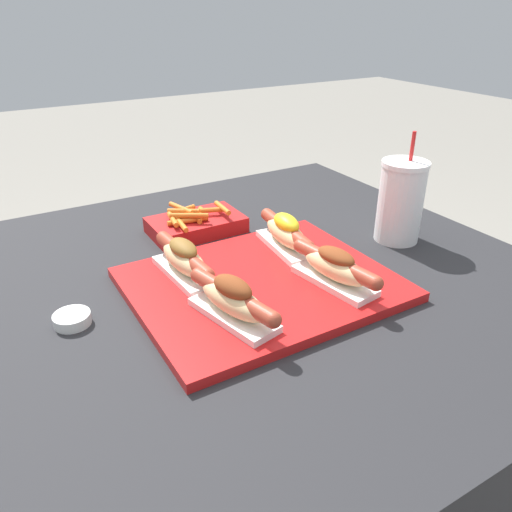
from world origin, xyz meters
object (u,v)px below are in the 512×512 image
at_px(hot_dog_1, 335,267).
at_px(sauce_bowl, 72,318).
at_px(drink_cup, 401,201).
at_px(serving_tray, 262,284).
at_px(hot_dog_0, 233,300).
at_px(hot_dog_2, 184,259).
at_px(hot_dog_3, 286,233).
at_px(fries_basket, 196,224).

height_order(hot_dog_1, sauce_bowl, hot_dog_1).
bearing_deg(drink_cup, serving_tray, -175.07).
xyz_separation_m(hot_dog_0, hot_dog_2, (-0.01, 0.17, -0.00)).
bearing_deg(hot_dog_1, hot_dog_3, 88.36).
xyz_separation_m(sauce_bowl, drink_cup, (0.69, -0.03, 0.08)).
height_order(hot_dog_2, drink_cup, drink_cup).
relative_size(hot_dog_0, drink_cup, 0.85).
xyz_separation_m(hot_dog_3, sauce_bowl, (-0.43, -0.03, -0.04)).
bearing_deg(sauce_bowl, hot_dog_0, -32.59).
bearing_deg(fries_basket, hot_dog_0, -105.35).
bearing_deg(drink_cup, hot_dog_2, 173.33).
distance_m(hot_dog_2, drink_cup, 0.48).
xyz_separation_m(hot_dog_1, sauce_bowl, (-0.43, 0.14, -0.04)).
bearing_deg(hot_dog_2, drink_cup, -6.67).
distance_m(serving_tray, hot_dog_1, 0.14).
bearing_deg(fries_basket, hot_dog_3, -61.54).
distance_m(hot_dog_1, hot_dog_2, 0.27).
bearing_deg(hot_dog_1, sauce_bowl, 162.22).
relative_size(sauce_bowl, fries_basket, 0.29).
distance_m(drink_cup, fries_basket, 0.45).
relative_size(serving_tray, hot_dog_3, 2.24).
distance_m(hot_dog_1, hot_dog_3, 0.16).
distance_m(serving_tray, sauce_bowl, 0.33).
bearing_deg(hot_dog_0, hot_dog_3, 38.45).
relative_size(hot_dog_0, hot_dog_1, 0.99).
bearing_deg(serving_tray, hot_dog_2, 142.19).
relative_size(hot_dog_2, hot_dog_3, 1.00).
relative_size(hot_dog_0, sauce_bowl, 3.36).
distance_m(serving_tray, hot_dog_3, 0.15).
bearing_deg(fries_basket, sauce_bowl, -144.75).
xyz_separation_m(hot_dog_2, hot_dog_3, (0.22, -0.00, 0.00)).
bearing_deg(fries_basket, drink_cup, -35.24).
height_order(hot_dog_3, sauce_bowl, hot_dog_3).
bearing_deg(hot_dog_3, fries_basket, 118.46).
distance_m(hot_dog_0, fries_basket, 0.38).
bearing_deg(fries_basket, serving_tray, -90.01).
bearing_deg(hot_dog_0, drink_cup, 13.57).
bearing_deg(sauce_bowl, hot_dog_3, 3.44).
height_order(sauce_bowl, fries_basket, fries_basket).
height_order(hot_dog_3, drink_cup, drink_cup).
bearing_deg(hot_dog_1, serving_tray, 143.87).
bearing_deg(hot_dog_1, hot_dog_2, 142.99).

